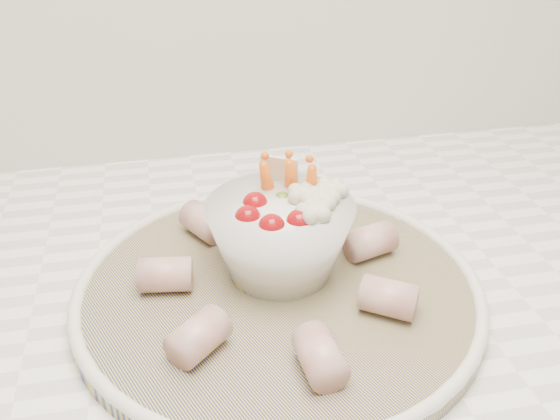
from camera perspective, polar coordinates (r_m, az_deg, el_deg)
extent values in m
cube|color=white|center=(0.63, -5.88, -8.07)|extent=(2.04, 0.62, 0.04)
cylinder|color=navy|center=(0.59, -0.14, -7.45)|extent=(0.50, 0.50, 0.01)
torus|color=white|center=(0.59, -0.14, -6.87)|extent=(0.38, 0.38, 0.01)
sphere|color=maroon|center=(0.55, -2.96, -0.78)|extent=(0.02, 0.02, 0.02)
sphere|color=maroon|center=(0.54, -0.76, -1.59)|extent=(0.02, 0.02, 0.02)
sphere|color=maroon|center=(0.55, 1.76, -1.16)|extent=(0.02, 0.02, 0.02)
sphere|color=maroon|center=(0.58, -2.30, 0.51)|extent=(0.02, 0.02, 0.02)
sphere|color=#527426|center=(0.59, 0.21, 0.85)|extent=(0.02, 0.02, 0.02)
cone|color=orange|center=(0.59, -1.20, 2.43)|extent=(0.03, 0.04, 0.06)
cone|color=orange|center=(0.60, 0.99, 2.60)|extent=(0.03, 0.04, 0.06)
cone|color=orange|center=(0.59, 2.87, 2.13)|extent=(0.02, 0.04, 0.06)
sphere|color=beige|center=(0.57, 3.88, 0.39)|extent=(0.03, 0.03, 0.03)
sphere|color=beige|center=(0.55, 3.11, -0.78)|extent=(0.03, 0.03, 0.03)
sphere|color=beige|center=(0.59, 4.65, 1.29)|extent=(0.03, 0.03, 0.03)
sphere|color=beige|center=(0.58, 2.20, 0.86)|extent=(0.03, 0.03, 0.03)
cube|color=beige|center=(0.61, -0.02, 3.26)|extent=(0.04, 0.03, 0.04)
cylinder|color=#B35751|center=(0.63, 8.23, -2.86)|extent=(0.06, 0.04, 0.03)
cylinder|color=#B35751|center=(0.67, 1.47, -0.17)|extent=(0.05, 0.06, 0.03)
cylinder|color=#B35751|center=(0.66, -6.94, -1.11)|extent=(0.05, 0.06, 0.03)
cylinder|color=#B35751|center=(0.58, -10.43, -5.83)|extent=(0.05, 0.04, 0.03)
cylinder|color=#B35751|center=(0.51, -7.48, -11.41)|extent=(0.06, 0.06, 0.03)
cylinder|color=#B35751|center=(0.49, 3.70, -13.22)|extent=(0.04, 0.05, 0.03)
cylinder|color=#B35751|center=(0.55, 9.90, -7.90)|extent=(0.06, 0.05, 0.03)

